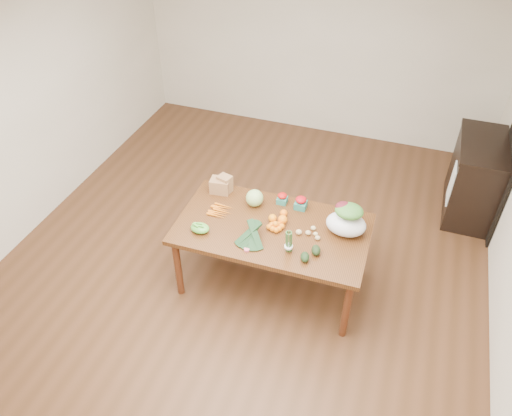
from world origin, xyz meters
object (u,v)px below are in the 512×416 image
(cabbage, at_px, (255,198))
(asparagus_bundle, at_px, (289,241))
(dining_table, at_px, (272,255))
(salad_bag, at_px, (347,221))
(kale_bunch, at_px, (250,237))
(mandarin_cluster, at_px, (276,225))
(paper_bag, at_px, (220,184))
(cabinet, at_px, (474,178))

(cabbage, distance_m, asparagus_bundle, 0.73)
(dining_table, height_order, salad_bag, salad_bag)
(dining_table, relative_size, kale_bunch, 4.52)
(mandarin_cluster, xyz_separation_m, kale_bunch, (-0.16, -0.26, 0.04))
(cabbage, bearing_deg, paper_bag, 167.45)
(asparagus_bundle, bearing_deg, paper_bag, 144.76)
(kale_bunch, bearing_deg, asparagus_bundle, 0.50)
(dining_table, relative_size, cabinet, 1.77)
(dining_table, relative_size, salad_bag, 4.86)
(mandarin_cluster, height_order, kale_bunch, kale_bunch)
(cabinet, relative_size, salad_bag, 2.74)
(mandarin_cluster, distance_m, kale_bunch, 0.31)
(dining_table, bearing_deg, cabinet, 44.59)
(kale_bunch, bearing_deg, dining_table, 64.67)
(kale_bunch, distance_m, salad_bag, 0.89)
(cabinet, distance_m, salad_bag, 2.16)
(paper_bag, distance_m, salad_bag, 1.35)
(salad_bag, bearing_deg, cabinet, 55.57)
(cabbage, xyz_separation_m, salad_bag, (0.93, -0.11, 0.06))
(cabbage, bearing_deg, mandarin_cluster, -41.79)
(cabinet, bearing_deg, kale_bunch, -132.29)
(asparagus_bundle, bearing_deg, mandarin_cluster, 127.20)
(paper_bag, xyz_separation_m, mandarin_cluster, (0.71, -0.36, -0.05))
(dining_table, xyz_separation_m, cabinet, (1.86, 1.90, 0.10))
(cabinet, bearing_deg, dining_table, -134.32)
(cabinet, xyz_separation_m, salad_bag, (-1.20, -1.75, 0.42))
(dining_table, xyz_separation_m, asparagus_bundle, (0.23, -0.27, 0.50))
(paper_bag, relative_size, salad_bag, 0.70)
(mandarin_cluster, height_order, salad_bag, salad_bag)
(salad_bag, bearing_deg, mandarin_cluster, -165.13)
(cabinet, height_order, asparagus_bundle, asparagus_bundle)
(paper_bag, bearing_deg, cabinet, 31.51)
(salad_bag, bearing_deg, paper_bag, 171.60)
(cabinet, height_order, paper_bag, cabinet)
(asparagus_bundle, height_order, salad_bag, salad_bag)
(cabbage, xyz_separation_m, asparagus_bundle, (0.51, -0.53, 0.04))
(dining_table, distance_m, kale_bunch, 0.55)
(cabinet, bearing_deg, paper_bag, -148.49)
(dining_table, relative_size, paper_bag, 6.90)
(asparagus_bundle, distance_m, salad_bag, 0.60)
(cabbage, bearing_deg, dining_table, -43.64)
(paper_bag, relative_size, asparagus_bundle, 1.05)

